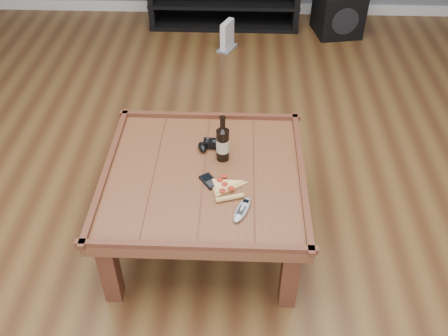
{
  "coord_description": "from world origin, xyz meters",
  "views": [
    {
      "loc": [
        0.17,
        -1.86,
        2.08
      ],
      "look_at": [
        0.1,
        -0.04,
        0.52
      ],
      "focal_mm": 40.0,
      "sensor_mm": 36.0,
      "label": 1
    }
  ],
  "objects_px": {
    "subwoofer": "(338,13)",
    "beer_bottle": "(223,142)",
    "smartphone": "(209,181)",
    "remote_control": "(242,209)",
    "game_console": "(227,37)",
    "game_controller": "(212,146)",
    "pizza_slice": "(225,188)",
    "coffee_table": "(204,182)"
  },
  "relations": [
    {
      "from": "beer_bottle",
      "to": "game_console",
      "type": "relative_size",
      "value": 1.0
    },
    {
      "from": "game_controller",
      "to": "subwoofer",
      "type": "relative_size",
      "value": 0.37
    },
    {
      "from": "coffee_table",
      "to": "beer_bottle",
      "type": "bearing_deg",
      "value": 52.92
    },
    {
      "from": "coffee_table",
      "to": "beer_bottle",
      "type": "xyz_separation_m",
      "value": [
        0.09,
        0.12,
        0.16
      ]
    },
    {
      "from": "subwoofer",
      "to": "game_console",
      "type": "bearing_deg",
      "value": -170.44
    },
    {
      "from": "pizza_slice",
      "to": "coffee_table",
      "type": "bearing_deg",
      "value": 117.83
    },
    {
      "from": "pizza_slice",
      "to": "subwoofer",
      "type": "relative_size",
      "value": 0.6
    },
    {
      "from": "pizza_slice",
      "to": "smartphone",
      "type": "relative_size",
      "value": 2.27
    },
    {
      "from": "remote_control",
      "to": "game_console",
      "type": "height_order",
      "value": "remote_control"
    },
    {
      "from": "smartphone",
      "to": "remote_control",
      "type": "relative_size",
      "value": 0.67
    },
    {
      "from": "pizza_slice",
      "to": "remote_control",
      "type": "relative_size",
      "value": 1.52
    },
    {
      "from": "remote_control",
      "to": "subwoofer",
      "type": "bearing_deg",
      "value": 92.82
    },
    {
      "from": "smartphone",
      "to": "pizza_slice",
      "type": "bearing_deg",
      "value": -64.14
    },
    {
      "from": "beer_bottle",
      "to": "game_console",
      "type": "xyz_separation_m",
      "value": [
        -0.04,
        2.08,
        -0.44
      ]
    },
    {
      "from": "smartphone",
      "to": "subwoofer",
      "type": "height_order",
      "value": "smartphone"
    },
    {
      "from": "beer_bottle",
      "to": "subwoofer",
      "type": "distance_m",
      "value": 2.66
    },
    {
      "from": "coffee_table",
      "to": "game_console",
      "type": "xyz_separation_m",
      "value": [
        0.04,
        2.2,
        -0.27
      ]
    },
    {
      "from": "coffee_table",
      "to": "beer_bottle",
      "type": "height_order",
      "value": "beer_bottle"
    },
    {
      "from": "coffee_table",
      "to": "pizza_slice",
      "type": "relative_size",
      "value": 3.76
    },
    {
      "from": "subwoofer",
      "to": "remote_control",
      "type": "bearing_deg",
      "value": -117.5
    },
    {
      "from": "subwoofer",
      "to": "game_controller",
      "type": "bearing_deg",
      "value": -123.9
    },
    {
      "from": "game_controller",
      "to": "pizza_slice",
      "type": "relative_size",
      "value": 0.61
    },
    {
      "from": "smartphone",
      "to": "coffee_table",
      "type": "bearing_deg",
      "value": 79.95
    },
    {
      "from": "game_console",
      "to": "smartphone",
      "type": "bearing_deg",
      "value": -67.11
    },
    {
      "from": "game_controller",
      "to": "smartphone",
      "type": "xyz_separation_m",
      "value": [
        0.0,
        -0.26,
        -0.01
      ]
    },
    {
      "from": "game_controller",
      "to": "coffee_table",
      "type": "bearing_deg",
      "value": -94.44
    },
    {
      "from": "coffee_table",
      "to": "beer_bottle",
      "type": "distance_m",
      "value": 0.22
    },
    {
      "from": "game_controller",
      "to": "beer_bottle",
      "type": "bearing_deg",
      "value": -47.77
    },
    {
      "from": "coffee_table",
      "to": "subwoofer",
      "type": "distance_m",
      "value": 2.79
    },
    {
      "from": "beer_bottle",
      "to": "remote_control",
      "type": "xyz_separation_m",
      "value": [
        0.1,
        -0.38,
        -0.09
      ]
    },
    {
      "from": "subwoofer",
      "to": "beer_bottle",
      "type": "bearing_deg",
      "value": -122.05
    },
    {
      "from": "pizza_slice",
      "to": "smartphone",
      "type": "bearing_deg",
      "value": 133.61
    },
    {
      "from": "pizza_slice",
      "to": "smartphone",
      "type": "xyz_separation_m",
      "value": [
        -0.08,
        0.05,
        -0.0
      ]
    },
    {
      "from": "beer_bottle",
      "to": "game_console",
      "type": "bearing_deg",
      "value": 91.23
    },
    {
      "from": "coffee_table",
      "to": "game_controller",
      "type": "relative_size",
      "value": 6.16
    },
    {
      "from": "beer_bottle",
      "to": "remote_control",
      "type": "bearing_deg",
      "value": -74.67
    },
    {
      "from": "beer_bottle",
      "to": "remote_control",
      "type": "distance_m",
      "value": 0.4
    },
    {
      "from": "game_console",
      "to": "pizza_slice",
      "type": "bearing_deg",
      "value": -65.11
    },
    {
      "from": "game_controller",
      "to": "subwoofer",
      "type": "height_order",
      "value": "game_controller"
    },
    {
      "from": "pizza_slice",
      "to": "subwoofer",
      "type": "bearing_deg",
      "value": 53.63
    },
    {
      "from": "smartphone",
      "to": "game_console",
      "type": "xyz_separation_m",
      "value": [
        0.01,
        2.27,
        -0.34
      ]
    },
    {
      "from": "beer_bottle",
      "to": "remote_control",
      "type": "height_order",
      "value": "beer_bottle"
    }
  ]
}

